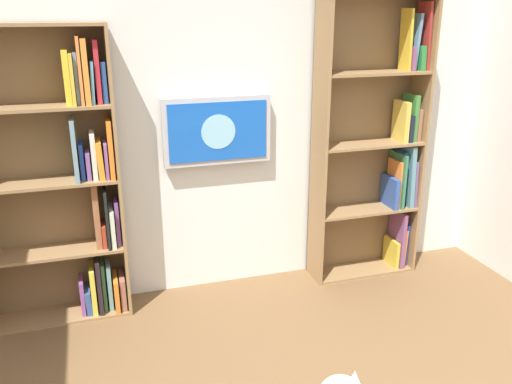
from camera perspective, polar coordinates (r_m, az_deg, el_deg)
The scene contains 4 objects.
wall_back at distance 3.86m, azimuth -4.49°, elevation 8.62°, with size 4.52×0.06×2.70m, color silver.
bookshelf_left at distance 4.23m, azimuth 12.94°, elevation 4.61°, with size 0.84×0.28×2.14m.
bookshelf_right at distance 3.71m, azimuth -19.48°, elevation 0.69°, with size 0.91×0.28×1.96m.
wall_mounted_tv at distance 3.80m, azimuth -4.19°, elevation 6.54°, with size 0.77×0.07×0.48m.
Camera 1 is at (0.83, 1.47, 2.04)m, focal length 37.48 mm.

